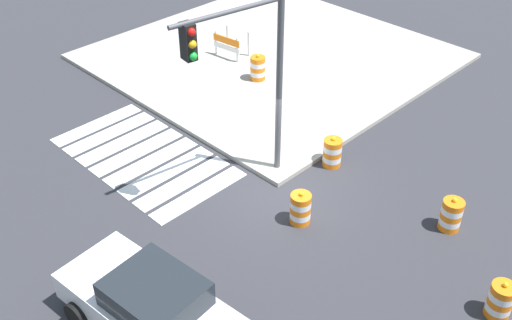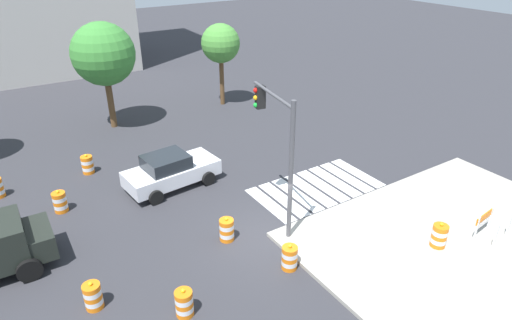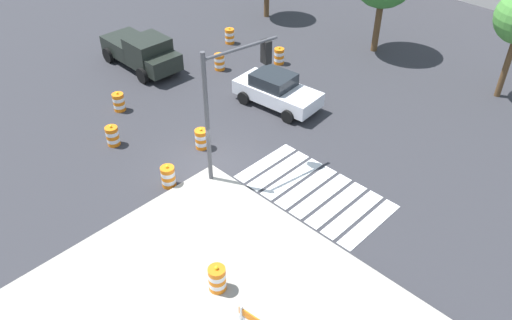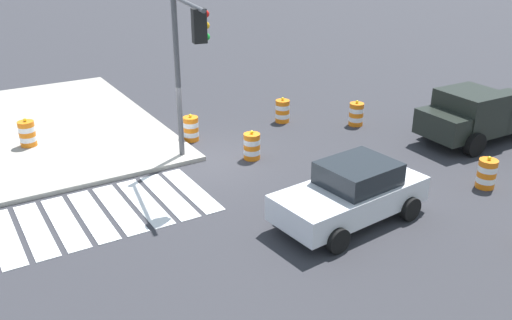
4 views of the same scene
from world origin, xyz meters
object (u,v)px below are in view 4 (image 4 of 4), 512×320
(traffic_barrel_far_curb, at_px, (191,129))
(traffic_light_pole, at_px, (186,51))
(traffic_barrel_on_sidewalk, at_px, (27,134))
(traffic_barrel_lane_center, at_px, (487,174))
(traffic_barrel_median_near, at_px, (356,114))
(traffic_barrel_near_corner, at_px, (282,111))
(pickup_truck, at_px, (480,114))
(sports_car, at_px, (352,193))
(traffic_barrel_opposite_curb, at_px, (252,146))

(traffic_barrel_far_curb, height_order, traffic_light_pole, traffic_light_pole)
(traffic_barrel_on_sidewalk, bearing_deg, traffic_barrel_lane_center, 137.47)
(traffic_barrel_far_curb, bearing_deg, traffic_barrel_median_near, 163.53)
(traffic_barrel_near_corner, height_order, traffic_barrel_on_sidewalk, traffic_barrel_on_sidewalk)
(traffic_light_pole, bearing_deg, traffic_barrel_median_near, -175.08)
(pickup_truck, height_order, traffic_barrel_median_near, pickup_truck)
(pickup_truck, xyz_separation_m, traffic_light_pole, (10.24, -2.87, 2.94))
(pickup_truck, bearing_deg, traffic_barrel_near_corner, -46.37)
(sports_car, xyz_separation_m, traffic_light_pole, (2.33, -5.10, 3.10))
(traffic_barrel_far_curb, xyz_separation_m, traffic_barrel_opposite_curb, (-1.04, 2.62, 0.00))
(sports_car, relative_size, traffic_barrel_median_near, 4.37)
(traffic_barrel_median_near, height_order, traffic_barrel_opposite_curb, same)
(pickup_truck, relative_size, traffic_barrel_opposite_curb, 5.09)
(pickup_truck, height_order, traffic_barrel_opposite_curb, pickup_truck)
(traffic_barrel_median_near, xyz_separation_m, traffic_light_pole, (7.43, 0.64, 3.46))
(traffic_light_pole, bearing_deg, traffic_barrel_on_sidewalk, -48.36)
(traffic_barrel_near_corner, bearing_deg, traffic_barrel_on_sidewalk, -13.24)
(traffic_barrel_near_corner, relative_size, traffic_barrel_far_curb, 1.00)
(traffic_barrel_median_near, distance_m, traffic_barrel_on_sidewalk, 12.23)
(traffic_barrel_median_near, distance_m, traffic_light_pole, 8.22)
(traffic_barrel_near_corner, height_order, traffic_barrel_far_curb, same)
(traffic_barrel_lane_center, distance_m, traffic_light_pole, 9.75)
(traffic_barrel_opposite_curb, height_order, traffic_light_pole, traffic_light_pole)
(pickup_truck, xyz_separation_m, traffic_barrel_opposite_curb, (8.05, -2.74, -0.52))
(traffic_barrel_opposite_curb, bearing_deg, traffic_barrel_median_near, -171.67)
(traffic_barrel_opposite_curb, bearing_deg, traffic_barrel_on_sidewalk, -37.08)
(traffic_barrel_median_near, height_order, traffic_light_pole, traffic_light_pole)
(pickup_truck, bearing_deg, sports_car, 15.73)
(traffic_barrel_far_curb, bearing_deg, pickup_truck, 149.45)
(sports_car, height_order, traffic_barrel_opposite_curb, sports_car)
(pickup_truck, distance_m, traffic_light_pole, 11.03)
(traffic_barrel_lane_center, relative_size, traffic_barrel_opposite_curb, 1.00)
(traffic_barrel_opposite_curb, bearing_deg, traffic_light_pole, -3.34)
(traffic_barrel_far_curb, xyz_separation_m, traffic_barrel_lane_center, (-5.98, 8.17, 0.00))
(traffic_barrel_median_near, distance_m, traffic_barrel_lane_center, 6.32)
(sports_car, distance_m, traffic_barrel_on_sidewalk, 11.69)
(traffic_barrel_opposite_curb, distance_m, traffic_barrel_on_sidewalk, 7.92)
(traffic_barrel_near_corner, xyz_separation_m, traffic_barrel_on_sidewalk, (9.29, -2.18, 0.15))
(traffic_barrel_lane_center, bearing_deg, traffic_barrel_median_near, -92.71)
(traffic_barrel_lane_center, height_order, traffic_barrel_opposite_curb, same)
(traffic_barrel_opposite_curb, distance_m, traffic_light_pole, 4.09)
(traffic_barrel_lane_center, relative_size, traffic_barrel_on_sidewalk, 1.00)
(pickup_truck, bearing_deg, traffic_light_pole, -15.65)
(traffic_barrel_lane_center, bearing_deg, pickup_truck, -137.89)
(traffic_barrel_median_near, xyz_separation_m, traffic_barrel_opposite_curb, (5.24, 0.77, 0.00))
(traffic_barrel_lane_center, relative_size, traffic_light_pole, 0.19)
(traffic_barrel_opposite_curb, bearing_deg, traffic_barrel_far_curb, -68.41)
(traffic_barrel_lane_center, xyz_separation_m, traffic_barrel_on_sidewalk, (11.26, -10.33, 0.15))
(traffic_barrel_median_near, relative_size, traffic_barrel_opposite_curb, 1.00)
(pickup_truck, xyz_separation_m, traffic_barrel_median_near, (2.81, -3.51, -0.52))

